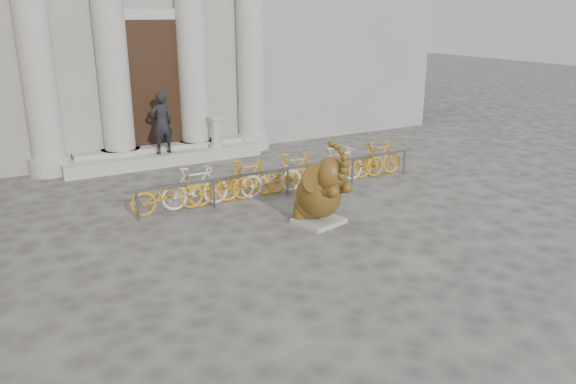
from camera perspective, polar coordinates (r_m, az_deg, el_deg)
ground at (r=9.63m, az=5.06°, el=-9.69°), size 80.00×80.00×0.00m
entrance_steps at (r=17.62m, az=-12.47°, el=3.50°), size 6.00×1.20×0.36m
elephant_statue at (r=12.13m, az=3.29°, el=-0.14°), size 1.24×1.49×1.90m
bike_rack at (r=14.29m, az=-0.56°, el=1.90°), size 8.00×0.53×1.00m
pedestrian at (r=17.12m, az=-12.72°, el=6.85°), size 0.73×0.53×1.84m
balustrade_post at (r=17.72m, az=-7.37°, el=5.96°), size 0.40×0.40×0.98m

